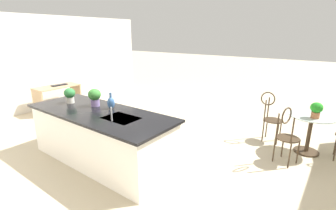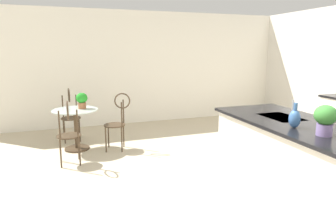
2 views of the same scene
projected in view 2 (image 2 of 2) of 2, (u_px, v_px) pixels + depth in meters
name	position (u px, v px, depth m)	size (l,w,h in m)	color
ground_plane	(232.00, 201.00, 3.58)	(40.00, 40.00, 0.00)	beige
wall_left_window	(142.00, 68.00, 7.28)	(0.12, 7.80, 2.70)	silver
kitchen_island	(310.00, 165.00, 3.49)	(2.80, 1.06, 0.92)	white
bistro_table	(76.00, 125.00, 5.35)	(0.80, 0.80, 0.74)	#3D2D1E
chair_near_window	(118.00, 119.00, 5.31)	(0.48, 0.52, 1.04)	#3D2D1E
chair_by_island	(70.00, 112.00, 5.89)	(0.49, 0.40, 1.04)	#3D2D1E
chair_toward_desk	(69.00, 130.00, 4.59)	(0.49, 0.39, 1.04)	#3D2D1E
sink_faucet	(293.00, 108.00, 3.95)	(0.02, 0.02, 0.22)	#B2B5BA
potted_plant_on_table	(82.00, 100.00, 5.36)	(0.20, 0.20, 0.29)	#9E603D
potted_plant_counter_near	(325.00, 118.00, 3.04)	(0.23, 0.23, 0.32)	#7A669E
vase_on_counter	(295.00, 118.00, 3.36)	(0.13, 0.13, 0.29)	#386099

